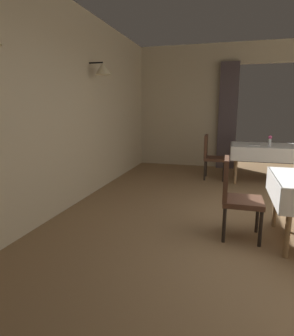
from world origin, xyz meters
name	(u,v)px	position (x,y,z in m)	size (l,w,h in m)	color
wall_left	(45,106)	(-3.20, 0.00, 1.50)	(0.49, 8.40, 3.00)	beige
wall_back	(268,106)	(0.00, 4.18, 1.52)	(6.40, 0.27, 3.00)	beige
dining_table_far	(271,149)	(-0.04, 2.86, 0.66)	(1.55, 0.99, 0.75)	olive
chair_mid_left	(236,194)	(-0.76, -0.01, 0.52)	(0.44, 0.44, 0.93)	black
chair_far_left	(211,155)	(-1.20, 2.79, 0.52)	(0.44, 0.44, 0.93)	black
flower_vase_far	(270,141)	(-0.10, 2.65, 0.86)	(0.07, 0.07, 0.21)	silver
plate_far_b	(254,145)	(-0.37, 2.74, 0.76)	(0.22, 0.22, 0.01)	white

